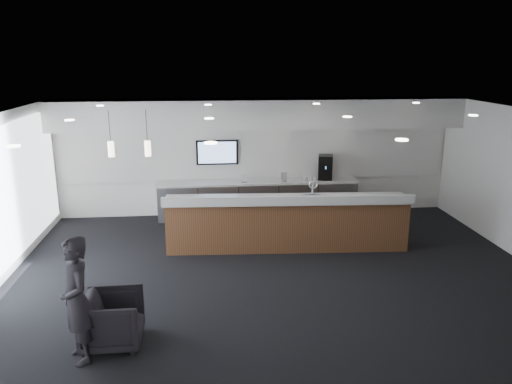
{
  "coord_description": "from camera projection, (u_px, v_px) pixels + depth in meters",
  "views": [
    {
      "loc": [
        -1.24,
        -8.52,
        3.98
      ],
      "look_at": [
        -0.27,
        1.3,
        1.3
      ],
      "focal_mm": 35.0,
      "sensor_mm": 36.0,
      "label": 1
    }
  ],
  "objects": [
    {
      "name": "ceiling",
      "position": [
        279.0,
        116.0,
        8.55
      ],
      "size": [
        10.0,
        8.0,
        0.02
      ],
      "primitive_type": "cube",
      "color": "black",
      "rests_on": "back_wall"
    },
    {
      "name": "cup_0",
      "position": [
        331.0,
        178.0,
        12.68
      ],
      "size": [
        0.1,
        0.1,
        0.09
      ],
      "primitive_type": "imported",
      "color": "white",
      "rests_on": "back_credenza"
    },
    {
      "name": "ceiling_can_lights",
      "position": [
        279.0,
        118.0,
        8.56
      ],
      "size": [
        7.0,
        5.0,
        0.02
      ],
      "primitive_type": null,
      "color": "white",
      "rests_on": "ceiling"
    },
    {
      "name": "info_sign_left",
      "position": [
        244.0,
        178.0,
        12.42
      ],
      "size": [
        0.16,
        0.02,
        0.21
      ],
      "primitive_type": "cube",
      "rotation": [
        0.0,
        0.0,
        -0.01
      ],
      "color": "silver",
      "rests_on": "back_credenza"
    },
    {
      "name": "cup_4",
      "position": [
        309.0,
        179.0,
        12.63
      ],
      "size": [
        0.13,
        0.13,
        0.09
      ],
      "primitive_type": "imported",
      "rotation": [
        0.0,
        0.0,
        2.58
      ],
      "color": "white",
      "rests_on": "back_credenza"
    },
    {
      "name": "armchair",
      "position": [
        112.0,
        320.0,
        7.06
      ],
      "size": [
        0.86,
        0.83,
        0.77
      ],
      "primitive_type": "imported",
      "rotation": [
        0.0,
        0.0,
        1.59
      ],
      "color": "black",
      "rests_on": "ground"
    },
    {
      "name": "back_wall",
      "position": [
        256.0,
        157.0,
        12.79
      ],
      "size": [
        10.0,
        0.02,
        3.0
      ],
      "primitive_type": "cube",
      "color": "white",
      "rests_on": "ground"
    },
    {
      "name": "ground",
      "position": [
        277.0,
        276.0,
        9.34
      ],
      "size": [
        10.0,
        10.0,
        0.0
      ],
      "primitive_type": "plane",
      "color": "black",
      "rests_on": "ground"
    },
    {
      "name": "cup_2",
      "position": [
        320.0,
        178.0,
        12.66
      ],
      "size": [
        0.12,
        0.12,
        0.09
      ],
      "primitive_type": "imported",
      "rotation": [
        0.0,
        0.0,
        1.29
      ],
      "color": "white",
      "rests_on": "back_credenza"
    },
    {
      "name": "coffee_machine",
      "position": [
        325.0,
        167.0,
        12.69
      ],
      "size": [
        0.44,
        0.52,
        0.62
      ],
      "rotation": [
        0.0,
        0.0,
        -0.24
      ],
      "color": "black",
      "rests_on": "back_credenza"
    },
    {
      "name": "service_counter",
      "position": [
        287.0,
        222.0,
        10.6
      ],
      "size": [
        5.18,
        1.12,
        1.49
      ],
      "rotation": [
        0.0,
        0.0,
        -0.05
      ],
      "color": "#4C3219",
      "rests_on": "ground"
    },
    {
      "name": "wall_tv",
      "position": [
        217.0,
        152.0,
        12.56
      ],
      "size": [
        1.05,
        0.08,
        0.62
      ],
      "color": "black",
      "rests_on": "back_wall"
    },
    {
      "name": "cup_5",
      "position": [
        304.0,
        179.0,
        12.62
      ],
      "size": [
        0.1,
        0.1,
        0.09
      ],
      "primitive_type": "imported",
      "rotation": [
        0.0,
        0.0,
        3.23
      ],
      "color": "white",
      "rests_on": "back_credenza"
    },
    {
      "name": "back_credenza",
      "position": [
        258.0,
        199.0,
        12.71
      ],
      "size": [
        5.06,
        0.66,
        0.95
      ],
      "color": "#96999E",
      "rests_on": "ground"
    },
    {
      "name": "cup_3",
      "position": [
        315.0,
        178.0,
        12.64
      ],
      "size": [
        0.12,
        0.12,
        0.09
      ],
      "primitive_type": "imported",
      "rotation": [
        0.0,
        0.0,
        1.94
      ],
      "color": "white",
      "rests_on": "back_credenza"
    },
    {
      "name": "soffit_bulkhead",
      "position": [
        258.0,
        114.0,
        12.06
      ],
      "size": [
        10.0,
        0.9,
        0.7
      ],
      "primitive_type": "cube",
      "color": "silver",
      "rests_on": "back_wall"
    },
    {
      "name": "alcove_panel",
      "position": [
        256.0,
        153.0,
        12.73
      ],
      "size": [
        9.8,
        0.06,
        1.4
      ],
      "primitive_type": "cube",
      "color": "silver",
      "rests_on": "back_wall"
    },
    {
      "name": "lounge_guest",
      "position": [
        77.0,
        300.0,
        6.58
      ],
      "size": [
        0.67,
        0.76,
        1.75
      ],
      "primitive_type": "imported",
      "rotation": [
        0.0,
        0.0,
        -1.09
      ],
      "color": "black",
      "rests_on": "ground"
    },
    {
      "name": "cup_1",
      "position": [
        326.0,
        178.0,
        12.67
      ],
      "size": [
        0.13,
        0.13,
        0.09
      ],
      "primitive_type": "imported",
      "rotation": [
        0.0,
        0.0,
        0.65
      ],
      "color": "white",
      "rests_on": "back_credenza"
    },
    {
      "name": "pendant_right",
      "position": [
        107.0,
        153.0,
        9.23
      ],
      "size": [
        0.12,
        0.12,
        0.3
      ],
      "primitive_type": "cylinder",
      "color": "beige",
      "rests_on": "ceiling"
    },
    {
      "name": "pendant_left",
      "position": [
        145.0,
        153.0,
        9.29
      ],
      "size": [
        0.12,
        0.12,
        0.3
      ],
      "primitive_type": "cylinder",
      "color": "beige",
      "rests_on": "ceiling"
    },
    {
      "name": "info_sign_right",
      "position": [
        284.0,
        177.0,
        12.5
      ],
      "size": [
        0.17,
        0.08,
        0.23
      ],
      "primitive_type": "cube",
      "rotation": [
        0.0,
        0.0,
        0.33
      ],
      "color": "silver",
      "rests_on": "back_credenza"
    }
  ]
}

